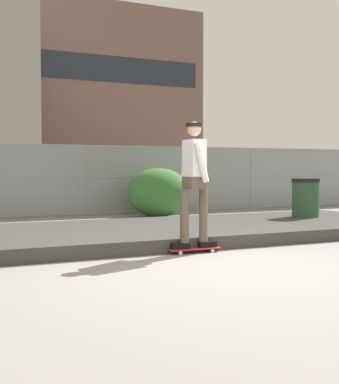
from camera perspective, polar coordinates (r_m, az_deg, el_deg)
name	(u,v)px	position (r m, az deg, el deg)	size (l,w,h in m)	color
ground_plane	(238,269)	(6.38, 7.67, -8.59)	(120.00, 120.00, 0.00)	gray
gravel_berm	(148,233)	(9.01, -2.40, -4.58)	(10.62, 3.24, 0.21)	#3D3A38
skateboard	(194,249)	(7.53, 2.75, -6.39)	(0.80, 0.22, 0.07)	#B22D2D
skater	(194,176)	(7.44, 2.77, 1.82)	(0.72, 0.58, 1.85)	black
chain_fence	(82,180)	(13.32, -9.76, 1.31)	(20.70, 0.06, 1.85)	gray
parked_car_mid	(68,182)	(15.75, -11.30, 1.16)	(4.54, 2.25, 1.66)	navy
office_block	(83,97)	(54.31, -9.62, 10.49)	(22.72, 10.06, 17.28)	brown
shrub_left	(159,193)	(12.87, -1.22, -0.08)	(1.61, 1.32, 1.25)	#336B2D
trash_bin	(305,203)	(11.12, 14.99, -1.15)	(0.59, 0.59, 1.03)	#2D5133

